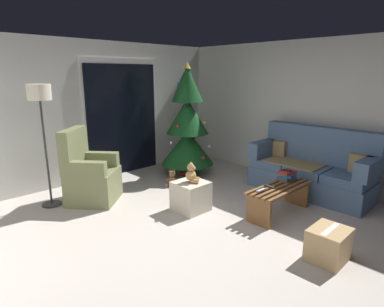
{
  "coord_description": "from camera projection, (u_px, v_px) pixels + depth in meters",
  "views": [
    {
      "loc": [
        -2.55,
        -2.39,
        1.92
      ],
      "look_at": [
        0.4,
        0.7,
        0.85
      ],
      "focal_mm": 29.84,
      "sensor_mm": 36.0,
      "label": 1
    }
  ],
  "objects": [
    {
      "name": "ground_plane",
      "position": [
        208.0,
        237.0,
        3.85
      ],
      "size": [
        7.0,
        7.0,
        0.0
      ],
      "primitive_type": "plane",
      "color": "#BCB2A8"
    },
    {
      "name": "wall_back",
      "position": [
        85.0,
        112.0,
        5.69
      ],
      "size": [
        5.72,
        0.12,
        2.5
      ],
      "primitive_type": "cube",
      "color": "beige",
      "rests_on": "ground"
    },
    {
      "name": "wall_right",
      "position": [
        324.0,
        114.0,
        5.46
      ],
      "size": [
        0.12,
        6.0,
        2.5
      ],
      "primitive_type": "cube",
      "color": "beige",
      "rests_on": "ground"
    },
    {
      "name": "patio_door_frame",
      "position": [
        123.0,
        117.0,
        6.17
      ],
      "size": [
        1.6,
        0.02,
        2.2
      ],
      "primitive_type": "cube",
      "color": "silver",
      "rests_on": "ground"
    },
    {
      "name": "patio_door_glass",
      "position": [
        123.0,
        120.0,
        6.17
      ],
      "size": [
        1.5,
        0.02,
        2.1
      ],
      "primitive_type": "cube",
      "color": "black",
      "rests_on": "ground"
    },
    {
      "name": "couch",
      "position": [
        312.0,
        169.0,
        5.22
      ],
      "size": [
        0.79,
        1.94,
        1.08
      ],
      "color": "slate",
      "rests_on": "ground"
    },
    {
      "name": "coffee_table",
      "position": [
        280.0,
        196.0,
        4.44
      ],
      "size": [
        1.1,
        0.4,
        0.41
      ],
      "color": "brown",
      "rests_on": "ground"
    },
    {
      "name": "remote_silver",
      "position": [
        261.0,
        190.0,
        4.23
      ],
      "size": [
        0.16,
        0.05,
        0.02
      ],
      "primitive_type": "cube",
      "rotation": [
        0.0,
        0.0,
        4.69
      ],
      "color": "#ADADB2",
      "rests_on": "coffee_table"
    },
    {
      "name": "remote_graphite",
      "position": [
        270.0,
        186.0,
        4.37
      ],
      "size": [
        0.06,
        0.16,
        0.02
      ],
      "primitive_type": "cube",
      "rotation": [
        0.0,
        0.0,
        6.19
      ],
      "color": "#333338",
      "rests_on": "coffee_table"
    },
    {
      "name": "book_stack",
      "position": [
        287.0,
        176.0,
        4.63
      ],
      "size": [
        0.26,
        0.22,
        0.14
      ],
      "color": "#4C4C51",
      "rests_on": "coffee_table"
    },
    {
      "name": "cell_phone",
      "position": [
        287.0,
        170.0,
        4.62
      ],
      "size": [
        0.08,
        0.15,
        0.01
      ],
      "primitive_type": "cube",
      "rotation": [
        0.0,
        0.0,
        0.1
      ],
      "color": "black",
      "rests_on": "book_stack"
    },
    {
      "name": "christmas_tree",
      "position": [
        187.0,
        127.0,
        6.05
      ],
      "size": [
        1.01,
        1.01,
        2.13
      ],
      "color": "#4C1E19",
      "rests_on": "ground"
    },
    {
      "name": "armchair",
      "position": [
        90.0,
        176.0,
        4.87
      ],
      "size": [
        0.97,
        0.97,
        1.13
      ],
      "color": "olive",
      "rests_on": "ground"
    },
    {
      "name": "floor_lamp",
      "position": [
        40.0,
        104.0,
        4.44
      ],
      "size": [
        0.32,
        0.32,
        1.78
      ],
      "color": "#2D2D30",
      "rests_on": "ground"
    },
    {
      "name": "ottoman",
      "position": [
        191.0,
        196.0,
        4.58
      ],
      "size": [
        0.44,
        0.44,
        0.42
      ],
      "primitive_type": "cube",
      "color": "beige",
      "rests_on": "ground"
    },
    {
      "name": "teddy_bear_honey",
      "position": [
        192.0,
        174.0,
        4.5
      ],
      "size": [
        0.21,
        0.22,
        0.29
      ],
      "color": "tan",
      "rests_on": "ottoman"
    },
    {
      "name": "teddy_bear_chestnut_by_tree",
      "position": [
        172.0,
        179.0,
        5.59
      ],
      "size": [
        0.21,
        0.21,
        0.29
      ],
      "color": "brown",
      "rests_on": "ground"
    },
    {
      "name": "cardboard_box_taped_mid_floor",
      "position": [
        329.0,
        244.0,
        3.36
      ],
      "size": [
        0.43,
        0.37,
        0.35
      ],
      "color": "tan",
      "rests_on": "ground"
    }
  ]
}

